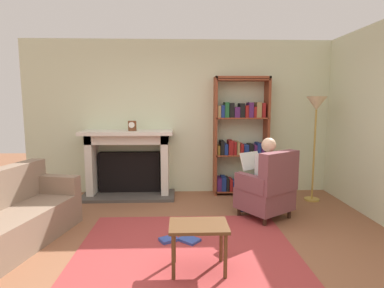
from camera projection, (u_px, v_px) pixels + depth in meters
ground at (187, 259)px, 3.26m from camera, size 14.00×14.00×0.00m
back_wall at (184, 118)px, 5.60m from camera, size 5.60×0.10×2.70m
side_wall_right at (372, 122)px, 4.41m from camera, size 0.10×5.20×2.70m
area_rug at (186, 245)px, 3.55m from camera, size 2.40×1.80×0.01m
fireplace at (129, 161)px, 5.42m from camera, size 1.57×0.64×1.15m
mantel_clock at (132, 126)px, 5.24m from camera, size 0.14×0.14×0.17m
bookshelf at (240, 139)px, 5.47m from camera, size 0.94×0.32×2.06m
armchair_reading at (268, 189)px, 4.35m from camera, size 0.88×0.87×0.97m
seated_reader at (262, 173)px, 4.42m from camera, size 0.55×0.59×1.14m
sofa_floral at (9, 219)px, 3.52m from camera, size 1.07×1.82×0.85m
side_table at (199, 232)px, 2.98m from camera, size 0.56×0.39×0.47m
scattered_books at (179, 240)px, 3.65m from camera, size 0.51×0.28×0.03m
floor_lamp at (316, 113)px, 5.02m from camera, size 0.32×0.32×1.71m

